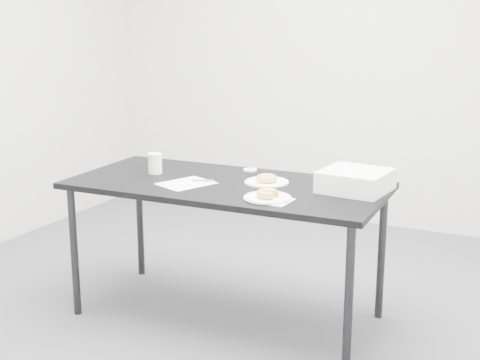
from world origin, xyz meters
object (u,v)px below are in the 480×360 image
at_px(scorecard, 186,183).
at_px(donut_near, 268,194).
at_px(donut_far, 267,178).
at_px(bakery_box, 356,181).
at_px(plate_near, 268,198).
at_px(plate_far, 267,182).
at_px(table, 227,193).
at_px(pen, 203,180).
at_px(coffee_cup, 155,163).

distance_m(scorecard, donut_near, 0.53).
bearing_deg(donut_far, bakery_box, 5.67).
xyz_separation_m(plate_near, donut_near, (-0.00, 0.00, 0.02)).
xyz_separation_m(plate_far, bakery_box, (0.48, 0.05, 0.05)).
bearing_deg(table, scorecard, -150.24).
distance_m(pen, plate_far, 0.35).
relative_size(plate_far, donut_far, 2.13).
xyz_separation_m(table, plate_near, (0.33, -0.21, 0.06)).
bearing_deg(scorecard, plate_near, 12.46).
xyz_separation_m(donut_near, coffee_cup, (-0.80, 0.22, 0.03)).
bearing_deg(table, pen, -167.80).
bearing_deg(donut_near, bakery_box, 45.57).
xyz_separation_m(donut_near, plate_far, (-0.14, 0.30, -0.02)).
relative_size(table, scorecard, 6.26).
height_order(plate_near, donut_far, donut_far).
relative_size(donut_near, plate_far, 0.47).
bearing_deg(donut_near, coffee_cup, 164.36).
bearing_deg(plate_near, pen, 159.14).
bearing_deg(coffee_cup, plate_far, 6.58).
relative_size(table, donut_near, 15.33).
height_order(donut_near, bakery_box, bakery_box).
xyz_separation_m(pen, bakery_box, (0.80, 0.17, 0.05)).
bearing_deg(plate_near, donut_near, 180.00).
xyz_separation_m(scorecard, bakery_box, (0.86, 0.25, 0.05)).
bearing_deg(table, plate_near, -33.35).
bearing_deg(plate_near, scorecard, 169.75).
relative_size(pen, donut_far, 1.13).
relative_size(donut_far, bakery_box, 0.35).
bearing_deg(donut_near, plate_far, 114.57).
xyz_separation_m(scorecard, plate_far, (0.38, 0.21, 0.00)).
xyz_separation_m(plate_near, donut_far, (-0.14, 0.30, 0.02)).
bearing_deg(plate_far, scorecard, -151.57).
relative_size(donut_near, coffee_cup, 0.96).
distance_m(donut_near, bakery_box, 0.49).
relative_size(donut_far, coffee_cup, 0.96).
distance_m(pen, donut_near, 0.49).
distance_m(pen, bakery_box, 0.82).
xyz_separation_m(table, pen, (-0.13, -0.03, 0.06)).
distance_m(plate_near, donut_near, 0.02).
height_order(plate_near, donut_near, donut_near).
height_order(pen, plate_near, pen).
bearing_deg(plate_far, plate_near, -65.43).
bearing_deg(donut_near, scorecard, 169.75).
bearing_deg(scorecard, table, 53.94).
bearing_deg(bakery_box, plate_far, -168.41).
bearing_deg(plate_near, coffee_cup, 164.36).
xyz_separation_m(plate_near, plate_far, (-0.14, 0.30, -0.00)).
height_order(pen, donut_far, donut_far).
relative_size(pen, bakery_box, 0.39).
bearing_deg(plate_far, pen, -158.91).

